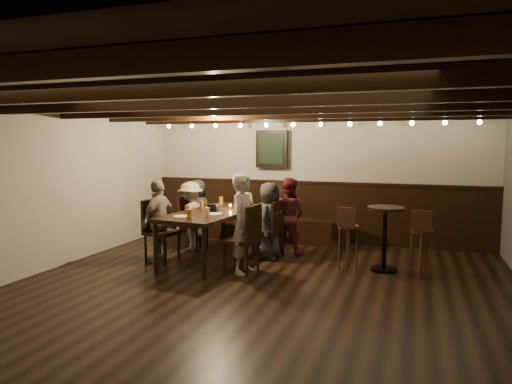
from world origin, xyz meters
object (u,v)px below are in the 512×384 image
at_px(high_top_table, 385,229).
at_px(person_bench_centre, 244,212).
at_px(chair_right_near, 267,241).
at_px(bar_stool_right, 421,252).
at_px(bar_stool_left, 348,247).
at_px(dining_table, 215,215).
at_px(person_bench_left, 197,212).
at_px(person_bench_right, 288,216).
at_px(person_right_near, 269,221).
at_px(chair_right_far, 242,252).
at_px(person_right_far, 244,224).
at_px(person_left_far, 159,221).
at_px(chair_left_far, 161,243).
at_px(person_left_near, 191,216).
at_px(chair_left_near, 193,233).

bearing_deg(high_top_table, person_bench_centre, 162.62).
distance_m(chair_right_near, bar_stool_right, 2.35).
bearing_deg(high_top_table, bar_stool_left, -157.70).
bearing_deg(chair_right_near, dining_table, 122.01).
bearing_deg(person_bench_left, person_bench_right, -180.00).
xyz_separation_m(person_right_near, bar_stool_right, (2.31, -0.26, -0.27)).
height_order(person_bench_left, person_bench_right, person_bench_right).
bearing_deg(bar_stool_right, chair_right_far, -163.48).
xyz_separation_m(person_bench_right, bar_stool_left, (1.11, -0.74, -0.29)).
bearing_deg(chair_right_near, bar_stool_right, -90.53).
xyz_separation_m(chair_right_near, bar_stool_right, (2.34, -0.26, 0.07)).
xyz_separation_m(chair_right_far, person_bench_right, (0.32, 1.32, 0.34)).
xyz_separation_m(dining_table, person_bench_right, (0.99, 0.80, -0.08)).
height_order(high_top_table, bar_stool_left, bar_stool_left).
relative_size(dining_table, chair_right_near, 2.32).
bearing_deg(dining_table, person_bench_right, 45.00).
relative_size(person_right_far, high_top_table, 1.52).
height_order(person_bench_left, person_left_far, person_left_far).
distance_m(person_bench_centre, person_right_near, 0.96).
height_order(person_bench_centre, bar_stool_left, person_bench_centre).
relative_size(chair_right_near, person_bench_centre, 0.76).
height_order(person_bench_left, bar_stool_right, person_bench_left).
bearing_deg(person_right_far, person_bench_left, 50.71).
height_order(person_bench_right, high_top_table, person_bench_right).
bearing_deg(person_left_far, chair_left_far, 90.00).
bearing_deg(person_bench_left, dining_table, 135.00).
relative_size(chair_left_far, chair_right_far, 0.99).
bearing_deg(person_right_far, person_left_near, 59.04).
relative_size(chair_right_far, bar_stool_right, 1.03).
height_order(high_top_table, bar_stool_right, bar_stool_right).
relative_size(person_right_near, bar_stool_left, 1.30).
xyz_separation_m(chair_right_near, person_right_near, (0.03, -0.00, 0.33)).
distance_m(chair_right_far, person_right_near, 0.96).
distance_m(person_right_far, bar_stool_left, 1.56).
bearing_deg(person_left_near, bar_stool_right, 89.67).
relative_size(chair_left_near, bar_stool_right, 0.97).
distance_m(chair_left_near, high_top_table, 3.30).
relative_size(chair_left_far, person_bench_left, 0.82).
height_order(person_right_near, high_top_table, person_right_near).
bearing_deg(person_right_near, bar_stool_left, -97.46).
height_order(person_right_near, bar_stool_left, person_right_near).
bearing_deg(chair_left_far, person_left_far, -90.00).
bearing_deg(bar_stool_right, person_left_near, 175.72).
xyz_separation_m(chair_left_far, chair_right_far, (1.43, -0.15, 0.00)).
relative_size(person_left_near, person_right_near, 0.97).
bearing_deg(bar_stool_left, person_bench_centre, 160.13).
bearing_deg(chair_right_far, chair_right_near, 0.06).
xyz_separation_m(chair_left_near, person_left_near, (-0.03, 0.00, 0.31)).
distance_m(chair_left_far, chair_right_far, 1.44).
distance_m(chair_left_far, person_right_far, 1.53).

